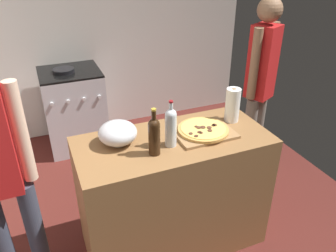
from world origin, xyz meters
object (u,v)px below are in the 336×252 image
pizza (203,129)px  person_in_stripes (0,170)px  stove (74,109)px  wine_bottle_dark (154,135)px  paper_towel_roll (233,105)px  wine_bottle_green (171,126)px  mixing_bowl (118,133)px  person_in_red (260,83)px

pizza → person_in_stripes: (-1.27, -0.01, 0.02)m
stove → person_in_stripes: 1.94m
wine_bottle_dark → pizza: bearing=15.5°
paper_towel_roll → wine_bottle_dark: 0.70m
stove → person_in_stripes: person_in_stripes is taller
wine_bottle_dark → wine_bottle_green: size_ratio=0.98×
mixing_bowl → wine_bottle_dark: wine_bottle_dark is taller
pizza → wine_bottle_dark: (-0.40, -0.11, 0.10)m
pizza → wine_bottle_green: size_ratio=1.11×
pizza → person_in_red: bearing=31.9°
pizza → paper_towel_roll: 0.31m
pizza → stove: pizza is taller
stove → person_in_red: size_ratio=0.54×
wine_bottle_green → paper_towel_roll: bearing=15.2°
wine_bottle_green → person_in_stripes: (-1.00, 0.04, -0.09)m
mixing_bowl → wine_bottle_green: 0.35m
pizza → wine_bottle_green: wine_bottle_green is taller
paper_towel_roll → wine_bottle_green: size_ratio=0.81×
paper_towel_roll → person_in_stripes: (-1.55, -0.10, -0.07)m
mixing_bowl → person_in_red: bearing=16.9°
person_in_stripes → stove: bearing=71.0°
paper_towel_roll → person_in_red: bearing=37.6°
pizza → person_in_red: 0.98m
paper_towel_roll → person_in_stripes: bearing=-176.1°
wine_bottle_dark → person_in_red: (1.23, 0.63, -0.07)m
pizza → mixing_bowl: 0.58m
paper_towel_roll → person_in_stripes: size_ratio=0.15×
pizza → person_in_stripes: person_in_stripes is taller
person_in_stripes → wine_bottle_dark: bearing=-6.3°
wine_bottle_green → person_in_red: 1.24m
paper_towel_roll → wine_bottle_dark: bearing=-163.4°
wine_bottle_green → stove: 1.95m
pizza → stove: (-0.66, 1.76, -0.50)m
mixing_bowl → wine_bottle_green: (0.31, -0.15, 0.06)m
pizza → mixing_bowl: mixing_bowl is taller
paper_towel_roll → person_in_red: (0.56, 0.43, -0.06)m
wine_bottle_dark → person_in_red: size_ratio=0.18×
wine_bottle_dark → person_in_stripes: bearing=173.7°
wine_bottle_green → person_in_stripes: person_in_stripes is taller
mixing_bowl → person_in_stripes: (-0.70, -0.11, -0.03)m
pizza → person_in_red: person_in_red is taller
mixing_bowl → wine_bottle_dark: size_ratio=0.81×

